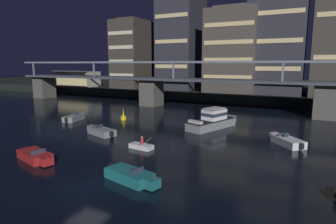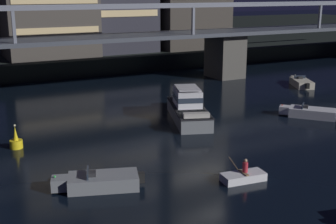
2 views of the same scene
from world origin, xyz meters
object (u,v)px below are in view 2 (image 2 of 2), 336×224
Objects in this scene: river_bridge at (104,51)px; speedboat_near_center at (301,83)px; dinghy_with_paddler at (243,176)px; channel_buoy at (16,142)px; speedboat_mid_center at (100,181)px; cabin_cruiser_near_left at (188,107)px; speedboat_far_center at (310,112)px.

river_bridge is 23.26m from speedboat_near_center.
dinghy_with_paddler is at bearing -139.88° from speedboat_near_center.
speedboat_near_center is 2.81× the size of channel_buoy.
river_bridge is at bearing 52.26° from channel_buoy.
river_bridge is 20.62m from channel_buoy.
river_bridge is at bearing 69.59° from speedboat_mid_center.
cabin_cruiser_near_left is at bearing 41.04° from speedboat_mid_center.
cabin_cruiser_near_left is at bearing -162.11° from speedboat_near_center.
cabin_cruiser_near_left is 14.58m from channel_buoy.
speedboat_far_center is 16.06m from dinghy_with_paddler.
river_bridge is at bearing 121.74° from speedboat_far_center.
speedboat_mid_center is at bearing -165.35° from speedboat_far_center.
channel_buoy is 16.23m from dinghy_with_paddler.
channel_buoy reaches higher than speedboat_near_center.
cabin_cruiser_near_left is at bearing -81.90° from river_bridge.
speedboat_mid_center is at bearing -110.41° from river_bridge.
channel_buoy is (-14.54, -0.88, -0.57)m from cabin_cruiser_near_left.
river_bridge reaches higher than speedboat_mid_center.
river_bridge is 21.07× the size of speedboat_near_center.
speedboat_mid_center is 9.64m from channel_buoy.
speedboat_far_center is 2.59× the size of channel_buoy.
speedboat_mid_center is at bearing -152.07° from speedboat_near_center.
speedboat_far_center is (9.94, -4.42, -0.64)m from cabin_cruiser_near_left.
channel_buoy is 0.65× the size of dinghy_with_paddler.
channel_buoy is at bearing -127.74° from river_bridge.
dinghy_with_paddler is at bearing -47.96° from channel_buoy.
river_bridge is 28.40m from dinghy_with_paddler.
speedboat_mid_center and speedboat_far_center have the same top height.
speedboat_near_center is 0.96× the size of speedboat_mid_center.
speedboat_near_center is 29.55m from dinghy_with_paddler.
speedboat_mid_center is 8.36m from dinghy_with_paddler.
speedboat_mid_center is 2.92× the size of channel_buoy.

